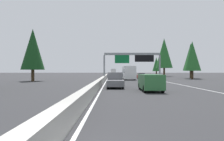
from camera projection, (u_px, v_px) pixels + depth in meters
name	position (u px, v px, depth m)	size (l,w,h in m)	color
ground_plane	(107.00, 78.00, 65.04)	(320.00, 320.00, 0.00)	#2D2D30
median_barrier	(108.00, 75.00, 85.04)	(180.00, 0.56, 0.90)	#ADAAA3
shoulder_stripe_right	(141.00, 77.00, 75.04)	(160.00, 0.16, 0.01)	silver
shoulder_stripe_median	(109.00, 77.00, 75.04)	(160.00, 0.16, 0.01)	silver
sign_gantry_overhead	(133.00, 58.00, 48.09)	(0.50, 12.68, 6.04)	gray
minivan_near_center	(150.00, 82.00, 22.13)	(5.00, 1.95, 1.69)	#2D6B38
pickup_mid_center	(115.00, 80.00, 27.06)	(5.60, 2.00, 1.86)	slate
sedan_near_right	(141.00, 76.00, 56.97)	(4.40, 1.80, 1.47)	red
sedan_far_left	(122.00, 74.00, 86.94)	(4.40, 1.80, 1.47)	#AD931E
bus_far_center	(128.00, 72.00, 52.42)	(11.50, 2.55, 3.10)	white
box_truck_mid_left	(113.00, 72.00, 103.80)	(8.50, 2.40, 2.95)	white
sedan_distant_b	(128.00, 74.00, 103.81)	(4.40, 1.80, 1.47)	slate
conifer_right_near	(192.00, 56.00, 53.41)	(4.12, 4.12, 9.35)	#4C3823
conifer_right_mid	(191.00, 57.00, 59.87)	(4.25, 4.25, 9.66)	#4C3823
conifer_right_far	(164.00, 53.00, 81.02)	(6.23, 6.23, 14.16)	#4C3823
conifer_right_distant	(156.00, 64.00, 101.23)	(3.71, 3.71, 8.43)	#4C3823
conifer_left_near	(33.00, 49.00, 42.64)	(4.55, 4.55, 10.35)	#4C3823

